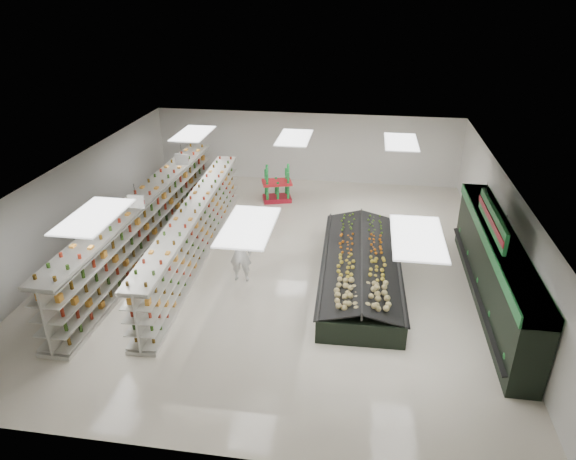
% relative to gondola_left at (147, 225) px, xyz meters
% --- Properties ---
extents(floor, '(16.00, 16.00, 0.00)m').
position_rel_gondola_left_xyz_m(floor, '(4.60, -0.17, -0.95)').
color(floor, beige).
rests_on(floor, ground).
extents(ceiling, '(14.00, 16.00, 0.02)m').
position_rel_gondola_left_xyz_m(ceiling, '(4.60, -0.17, 2.25)').
color(ceiling, white).
rests_on(ceiling, wall_back).
extents(wall_back, '(14.00, 0.02, 3.20)m').
position_rel_gondola_left_xyz_m(wall_back, '(4.60, 7.83, 0.65)').
color(wall_back, silver).
rests_on(wall_back, floor).
extents(wall_front, '(14.00, 0.02, 3.20)m').
position_rel_gondola_left_xyz_m(wall_front, '(4.60, -8.17, 0.65)').
color(wall_front, silver).
rests_on(wall_front, floor).
extents(wall_left, '(0.02, 16.00, 3.20)m').
position_rel_gondola_left_xyz_m(wall_left, '(-2.40, -0.17, 0.65)').
color(wall_left, silver).
rests_on(wall_left, floor).
extents(wall_right, '(0.02, 16.00, 3.20)m').
position_rel_gondola_left_xyz_m(wall_right, '(11.60, -0.17, 0.65)').
color(wall_right, silver).
rests_on(wall_right, floor).
extents(produce_wall_case, '(0.93, 8.00, 2.20)m').
position_rel_gondola_left_xyz_m(produce_wall_case, '(11.13, -1.67, 0.29)').
color(produce_wall_case, black).
rests_on(produce_wall_case, floor).
extents(aisle_sign_near, '(0.52, 0.06, 0.75)m').
position_rel_gondola_left_xyz_m(aisle_sign_near, '(0.80, -2.17, 1.80)').
color(aisle_sign_near, white).
rests_on(aisle_sign_near, ceiling).
extents(aisle_sign_far, '(0.52, 0.06, 0.75)m').
position_rel_gondola_left_xyz_m(aisle_sign_far, '(0.80, 1.83, 1.80)').
color(aisle_sign_far, white).
rests_on(aisle_sign_far, ceiling).
extents(hortifruti_banner, '(0.12, 3.20, 0.95)m').
position_rel_gondola_left_xyz_m(hortifruti_banner, '(10.85, -1.67, 1.70)').
color(hortifruti_banner, '#1F7536').
rests_on(hortifruti_banner, ceiling).
extents(gondola_left, '(1.07, 12.00, 2.08)m').
position_rel_gondola_left_xyz_m(gondola_left, '(0.00, 0.00, 0.00)').
color(gondola_left, silver).
rests_on(gondola_left, floor).
extents(gondola_center, '(1.28, 10.74, 1.86)m').
position_rel_gondola_left_xyz_m(gondola_center, '(1.79, -0.20, -0.10)').
color(gondola_center, silver).
rests_on(gondola_center, floor).
extents(produce_island, '(2.61, 6.82, 1.01)m').
position_rel_gondola_left_xyz_m(produce_island, '(7.38, -0.96, -0.49)').
color(produce_island, black).
rests_on(produce_island, floor).
extents(soda_endcap, '(1.42, 1.16, 1.58)m').
position_rel_gondola_left_xyz_m(soda_endcap, '(3.69, 5.08, -0.19)').
color(soda_endcap, '#A71323').
rests_on(soda_endcap, floor).
extents(shopper_main, '(0.70, 0.47, 1.89)m').
position_rel_gondola_left_xyz_m(shopper_main, '(3.68, -1.54, -0.01)').
color(shopper_main, silver).
rests_on(shopper_main, floor).
extents(shopper_background, '(0.63, 0.83, 1.52)m').
position_rel_gondola_left_xyz_m(shopper_background, '(1.70, 2.44, -0.20)').
color(shopper_background, tan).
rests_on(shopper_background, floor).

